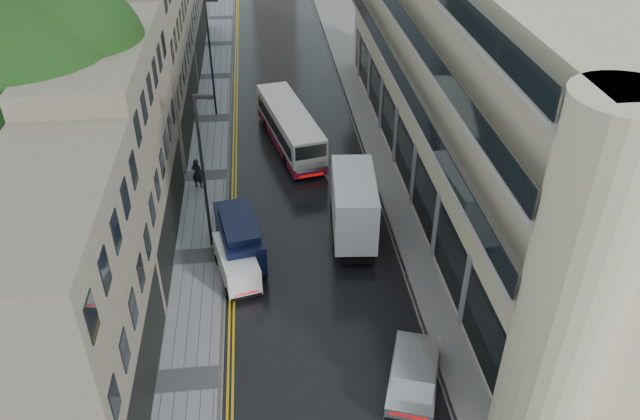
{
  "coord_description": "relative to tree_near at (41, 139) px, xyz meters",
  "views": [
    {
      "loc": [
        -2.26,
        -7.06,
        20.38
      ],
      "look_at": [
        0.36,
        18.0,
        3.38
      ],
      "focal_mm": 35.0,
      "sensor_mm": 36.0,
      "label": 1
    }
  ],
  "objects": [
    {
      "name": "white_van",
      "position": [
        8.2,
        -4.08,
        -6.07
      ],
      "size": [
        2.43,
        4.07,
        1.72
      ],
      "primitive_type": null,
      "rotation": [
        0.0,
        0.0,
        0.22
      ],
      "color": "white",
      "rests_on": "road"
    },
    {
      "name": "road",
      "position": [
        12.5,
        7.5,
        -6.94
      ],
      "size": [
        9.0,
        85.0,
        0.02
      ],
      "primitive_type": "cube",
      "color": "black",
      "rests_on": "ground"
    },
    {
      "name": "left_sidewalk",
      "position": [
        6.65,
        7.5,
        -6.89
      ],
      "size": [
        2.7,
        85.0,
        0.12
      ],
      "primitive_type": "cube",
      "color": "gray",
      "rests_on": "ground"
    },
    {
      "name": "modern_block",
      "position": [
        22.8,
        6.0,
        0.05
      ],
      "size": [
        8.0,
        40.0,
        14.0
      ],
      "primitive_type": null,
      "color": "beige",
      "rests_on": "ground"
    },
    {
      "name": "tree_near",
      "position": [
        0.0,
        0.0,
        0.0
      ],
      "size": [
        10.56,
        10.56,
        13.89
      ],
      "primitive_type": null,
      "color": "black",
      "rests_on": "ground"
    },
    {
      "name": "navy_van",
      "position": [
        8.2,
        -2.68,
        -5.7
      ],
      "size": [
        2.73,
        5.08,
        2.46
      ],
      "primitive_type": null,
      "rotation": [
        0.0,
        0.0,
        0.17
      ],
      "color": "black",
      "rests_on": "road"
    },
    {
      "name": "lamp_post_far",
      "position": [
        6.92,
        16.53,
        -2.57
      ],
      "size": [
        0.98,
        0.36,
        8.5
      ],
      "primitive_type": null,
      "rotation": [
        0.0,
        0.0,
        -0.16
      ],
      "color": "black",
      "rests_on": "left_sidewalk"
    },
    {
      "name": "silver_hatchback",
      "position": [
        14.53,
        -11.49,
        -6.13
      ],
      "size": [
        3.1,
        4.61,
        1.59
      ],
      "primitive_type": null,
      "rotation": [
        0.0,
        0.0,
        -0.32
      ],
      "color": "#B6B6BB",
      "rests_on": "road"
    },
    {
      "name": "tree_far",
      "position": [
        0.3,
        13.0,
        -0.72
      ],
      "size": [
        9.24,
        9.24,
        12.46
      ],
      "primitive_type": null,
      "color": "black",
      "rests_on": "ground"
    },
    {
      "name": "right_sidewalk",
      "position": [
        17.9,
        7.5,
        -6.89
      ],
      "size": [
        1.8,
        85.0,
        0.12
      ],
      "primitive_type": "cube",
      "color": "slate",
      "rests_on": "ground"
    },
    {
      "name": "lamp_post_near",
      "position": [
        7.23,
        0.12,
        -2.52
      ],
      "size": [
        0.99,
        0.39,
        8.6
      ],
      "primitive_type": null,
      "rotation": [
        0.0,
        0.0,
        -0.18
      ],
      "color": "black",
      "rests_on": "left_sidewalk"
    },
    {
      "name": "old_shop_row",
      "position": [
        3.05,
        10.0,
        -0.95
      ],
      "size": [
        4.5,
        56.0,
        12.0
      ],
      "primitive_type": null,
      "color": "gray",
      "rests_on": "ground"
    },
    {
      "name": "pedestrian",
      "position": [
        6.2,
        6.1,
        -5.86
      ],
      "size": [
        0.82,
        0.67,
        1.94
      ],
      "primitive_type": "imported",
      "rotation": [
        0.0,
        0.0,
        2.81
      ],
      "color": "black",
      "rests_on": "left_sidewalk"
    },
    {
      "name": "white_lorry",
      "position": [
        13.78,
        -0.92,
        -5.03
      ],
      "size": [
        2.76,
        7.39,
        3.8
      ],
      "primitive_type": null,
      "rotation": [
        0.0,
        0.0,
        -0.08
      ],
      "color": "silver",
      "rests_on": "road"
    },
    {
      "name": "cream_bus",
      "position": [
        11.73,
        8.2,
        -5.59
      ],
      "size": [
        4.19,
        10.04,
        2.67
      ],
      "primitive_type": null,
      "rotation": [
        0.0,
        0.0,
        0.21
      ],
      "color": "white",
      "rests_on": "road"
    }
  ]
}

